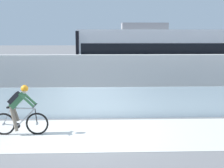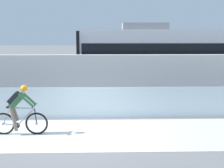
% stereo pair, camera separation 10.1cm
% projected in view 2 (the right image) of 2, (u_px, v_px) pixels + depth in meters
% --- Properties ---
extents(ground_plane, '(200.00, 200.00, 0.00)m').
position_uv_depth(ground_plane, '(83.00, 134.00, 9.56)').
color(ground_plane, slate).
extents(bike_path_deck, '(32.00, 3.20, 0.01)m').
position_uv_depth(bike_path_deck, '(83.00, 134.00, 9.56)').
color(bike_path_deck, beige).
rests_on(bike_path_deck, ground).
extents(glass_parapet, '(32.00, 0.05, 1.21)m').
position_uv_depth(glass_parapet, '(86.00, 103.00, 11.29)').
color(glass_parapet, silver).
rests_on(glass_parapet, ground).
extents(concrete_barrier_wall, '(32.00, 0.36, 2.33)m').
position_uv_depth(concrete_barrier_wall, '(88.00, 81.00, 12.98)').
color(concrete_barrier_wall, silver).
rests_on(concrete_barrier_wall, ground).
extents(tram_rail_near, '(32.00, 0.08, 0.01)m').
position_uv_depth(tram_rail_near, '(91.00, 96.00, 15.62)').
color(tram_rail_near, '#595654').
rests_on(tram_rail_near, ground).
extents(tram_rail_far, '(32.00, 0.08, 0.01)m').
position_uv_depth(tram_rail_far, '(92.00, 91.00, 17.03)').
color(tram_rail_far, '#595654').
rests_on(tram_rail_far, ground).
extents(tram, '(11.06, 2.54, 3.81)m').
position_uv_depth(tram, '(180.00, 59.00, 16.16)').
color(tram, silver).
rests_on(tram, ground).
extents(cyclist_on_bike, '(1.77, 0.58, 1.61)m').
position_uv_depth(cyclist_on_bike, '(19.00, 110.00, 9.38)').
color(cyclist_on_bike, black).
rests_on(cyclist_on_bike, ground).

